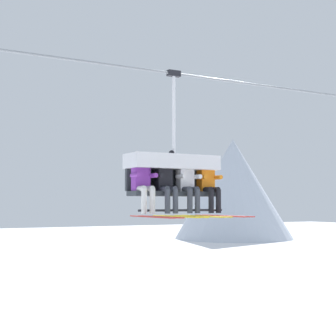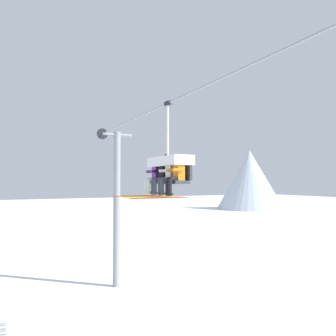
{
  "view_description": "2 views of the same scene",
  "coord_description": "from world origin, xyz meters",
  "views": [
    {
      "loc": [
        -5.4,
        -9.95,
        5.19
      ],
      "look_at": [
        -0.5,
        -0.82,
        5.9
      ],
      "focal_mm": 55.0,
      "sensor_mm": 36.0,
      "label": 1
    },
    {
      "loc": [
        8.72,
        -5.48,
        5.39
      ],
      "look_at": [
        -0.55,
        -0.68,
        5.83
      ],
      "focal_mm": 35.0,
      "sensor_mm": 36.0,
      "label": 2
    }
  ],
  "objects": [
    {
      "name": "chairlift_chair",
      "position": [
        -0.35,
        -0.73,
        5.9
      ],
      "size": [
        1.93,
        0.74,
        2.9
      ],
      "color": "#33383D"
    },
    {
      "name": "skier_white",
      "position": [
        -0.1,
        -0.95,
        5.59
      ],
      "size": [
        0.46,
        1.7,
        1.23
      ],
      "color": "silver"
    },
    {
      "name": "skier_orange",
      "position": [
        0.4,
        -0.95,
        5.59
      ],
      "size": [
        0.46,
        1.7,
        1.23
      ],
      "color": "orange"
    },
    {
      "name": "lift_cable",
      "position": [
        0.23,
        -0.8,
        7.86
      ],
      "size": [
        17.88,
        0.05,
        0.05
      ],
      "color": "gray"
    },
    {
      "name": "skier_black",
      "position": [
        -0.6,
        -0.94,
        5.61
      ],
      "size": [
        0.48,
        1.7,
        1.34
      ],
      "color": "black"
    },
    {
      "name": "skier_purple",
      "position": [
        -1.11,
        -0.95,
        5.59
      ],
      "size": [
        0.46,
        1.7,
        1.23
      ],
      "color": "purple"
    },
    {
      "name": "mountain_peak_central",
      "position": [
        39.09,
        52.45,
        7.34
      ],
      "size": [
        17.31,
        17.31,
        14.68
      ],
      "color": "silver",
      "rests_on": "ground_plane"
    }
  ]
}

